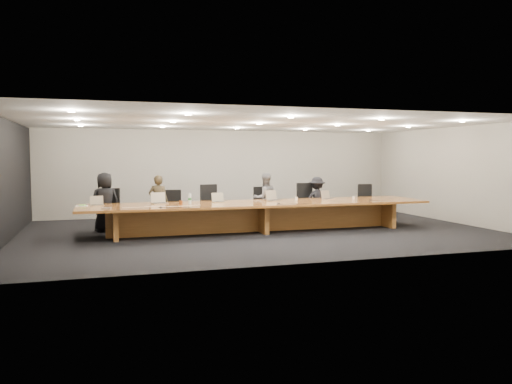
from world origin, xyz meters
TOP-DOWN VIEW (x-y plane):
  - ground at (0.00, 0.00)m, footprint 12.00×12.00m
  - back_wall at (0.00, 4.00)m, footprint 12.00×0.02m
  - left_wall_panel at (-5.94, 0.00)m, footprint 0.08×7.84m
  - conference_table at (0.00, 0.00)m, footprint 9.00×1.80m
  - chair_far_left at (-3.73, 1.31)m, footprint 0.72×0.72m
  - chair_left at (-2.07, 1.31)m, footprint 0.66×0.66m
  - chair_mid_left at (-0.97, 1.31)m, footprint 0.70×0.70m
  - chair_mid_right at (0.52, 1.20)m, footprint 0.60×0.60m
  - chair_right at (1.91, 1.32)m, footprint 0.61×0.61m
  - chair_far_right at (3.91, 1.29)m, footprint 0.57×0.57m
  - person_a at (-3.82, 1.16)m, footprint 0.86×0.68m
  - person_b at (-2.44, 1.27)m, footprint 0.61×0.49m
  - person_c at (0.56, 1.25)m, footprint 0.76×0.61m
  - person_d at (2.20, 1.28)m, footprint 0.91×0.58m
  - laptop_a at (-4.00, 0.34)m, footprint 0.33×0.26m
  - laptop_b at (-2.50, 0.39)m, footprint 0.42×0.34m
  - laptop_c at (-0.98, 0.39)m, footprint 0.35×0.28m
  - laptop_d at (0.53, 0.34)m, footprint 0.45×0.39m
  - laptop_e at (2.12, 0.34)m, footprint 0.39×0.34m
  - water_bottle at (-1.79, 0.11)m, footprint 0.09×0.09m
  - amber_mug at (-2.03, -0.01)m, footprint 0.11×0.11m
  - paper_cup_near at (1.15, 0.31)m, footprint 0.09×0.09m
  - paper_cup_far at (2.77, 0.11)m, footprint 0.08×0.08m
  - notepad at (-4.35, 0.24)m, footprint 0.27×0.22m
  - lime_gadget at (-4.33, 0.26)m, footprint 0.16×0.12m
  - av_box at (-3.80, -0.46)m, footprint 0.22×0.18m
  - mic_left at (-2.59, -0.60)m, footprint 0.12×0.12m
  - mic_center at (0.30, -0.59)m, footprint 0.11×0.11m
  - mic_right at (3.05, -0.34)m, footprint 0.12×0.12m

SIDE VIEW (x-z plane):
  - ground at x=0.00m, z-range 0.00..0.00m
  - conference_table at x=0.00m, z-range 0.15..0.90m
  - chair_left at x=-2.07m, z-range 0.00..1.05m
  - chair_mid_right at x=0.52m, z-range 0.00..1.10m
  - chair_far_right at x=3.91m, z-range 0.00..1.11m
  - chair_far_left at x=-3.73m, z-range 0.00..1.12m
  - chair_right at x=1.91m, z-range 0.00..1.18m
  - chair_mid_left at x=-0.97m, z-range 0.00..1.18m
  - person_d at x=2.20m, z-range 0.00..1.33m
  - person_b at x=-2.44m, z-range 0.00..1.45m
  - person_c at x=0.56m, z-range 0.00..1.46m
  - notepad at x=-4.35m, z-range 0.75..0.77m
  - mic_center at x=0.30m, z-range 0.75..0.78m
  - mic_left at x=-2.59m, z-range 0.75..0.78m
  - mic_right at x=3.05m, z-range 0.75..0.78m
  - av_box at x=-3.80m, z-range 0.75..0.78m
  - person_a at x=-3.82m, z-range 0.00..1.53m
  - lime_gadget at x=-4.33m, z-range 0.77..0.79m
  - paper_cup_far at x=2.77m, z-range 0.75..0.84m
  - paper_cup_near at x=1.15m, z-range 0.75..0.84m
  - amber_mug at x=-2.03m, z-range 0.75..0.86m
  - laptop_a at x=-4.00m, z-range 0.75..0.99m
  - water_bottle at x=-1.79m, z-range 0.75..1.00m
  - laptop_c at x=-0.98m, z-range 0.75..1.00m
  - laptop_e at x=2.12m, z-range 0.75..1.00m
  - laptop_d at x=0.53m, z-range 0.75..1.04m
  - laptop_b at x=-2.50m, z-range 0.75..1.04m
  - left_wall_panel at x=-5.94m, z-range 0.00..2.74m
  - back_wall at x=0.00m, z-range 0.00..2.80m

